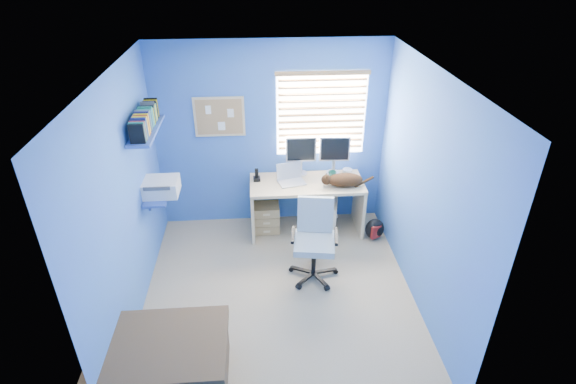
{
  "coord_description": "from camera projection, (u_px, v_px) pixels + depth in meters",
  "views": [
    {
      "loc": [
        -0.19,
        -3.86,
        3.53
      ],
      "look_at": [
        0.15,
        0.65,
        0.95
      ],
      "focal_mm": 28.0,
      "sensor_mm": 36.0,
      "label": 1
    }
  ],
  "objects": [
    {
      "name": "wall_left",
      "position": [
        125.0,
        204.0,
        4.39
      ],
      "size": [
        0.01,
        3.2,
        2.5
      ],
      "primitive_type": "cube",
      "color": "#3B7ACA",
      "rests_on": "ground"
    },
    {
      "name": "wall_front",
      "position": [
        291.0,
        315.0,
        3.1
      ],
      "size": [
        3.0,
        0.01,
        2.5
      ],
      "primitive_type": "cube",
      "color": "#3B7ACA",
      "rests_on": "ground"
    },
    {
      "name": "wall_shelves",
      "position": [
        152.0,
        155.0,
        4.96
      ],
      "size": [
        0.42,
        0.9,
        1.05
      ],
      "color": "#3251AB",
      "rests_on": "ground"
    },
    {
      "name": "laptop",
      "position": [
        292.0,
        175.0,
        5.79
      ],
      "size": [
        0.38,
        0.33,
        0.22
      ],
      "primitive_type": "cube",
      "rotation": [
        0.0,
        0.0,
        0.25
      ],
      "color": "silver",
      "rests_on": "desk"
    },
    {
      "name": "backpack",
      "position": [
        375.0,
        229.0,
        5.97
      ],
      "size": [
        0.31,
        0.28,
        0.29
      ],
      "primitive_type": "ellipsoid",
      "rotation": [
        0.0,
        0.0,
        0.44
      ],
      "color": "black",
      "rests_on": "floor"
    },
    {
      "name": "wall_right",
      "position": [
        424.0,
        193.0,
        4.59
      ],
      "size": [
        0.01,
        3.2,
        2.5
      ],
      "primitive_type": "cube",
      "color": "#3B7ACA",
      "rests_on": "ground"
    },
    {
      "name": "tower_pc",
      "position": [
        329.0,
        216.0,
        6.11
      ],
      "size": [
        0.28,
        0.47,
        0.45
      ],
      "primitive_type": "cube",
      "rotation": [
        0.0,
        0.0,
        -0.21
      ],
      "color": "beige",
      "rests_on": "floor"
    },
    {
      "name": "office_chair",
      "position": [
        314.0,
        250.0,
        5.22
      ],
      "size": [
        0.63,
        0.63,
        0.96
      ],
      "color": "black",
      "rests_on": "floor"
    },
    {
      "name": "floor",
      "position": [
        279.0,
        293.0,
        5.11
      ],
      "size": [
        3.0,
        3.2,
        0.0
      ],
      "primitive_type": "cube",
      "color": "tan",
      "rests_on": "ground"
    },
    {
      "name": "monitor_right",
      "position": [
        334.0,
        155.0,
        5.95
      ],
      "size": [
        0.41,
        0.14,
        0.54
      ],
      "primitive_type": "cube",
      "rotation": [
        0.0,
        0.0,
        -0.05
      ],
      "color": "silver",
      "rests_on": "desk"
    },
    {
      "name": "phone",
      "position": [
        257.0,
        174.0,
        5.87
      ],
      "size": [
        0.09,
        0.11,
        0.17
      ],
      "primitive_type": "cube",
      "rotation": [
        0.0,
        0.0,
        0.04
      ],
      "color": "black",
      "rests_on": "desk"
    },
    {
      "name": "cd_spindle",
      "position": [
        347.0,
        172.0,
        6.05
      ],
      "size": [
        0.13,
        0.13,
        0.07
      ],
      "primitive_type": "cylinder",
      "color": "silver",
      "rests_on": "desk"
    },
    {
      "name": "cat",
      "position": [
        345.0,
        180.0,
        5.74
      ],
      "size": [
        0.46,
        0.25,
        0.16
      ],
      "primitive_type": "ellipsoid",
      "rotation": [
        0.0,
        0.0,
        0.01
      ],
      "color": "black",
      "rests_on": "desk"
    },
    {
      "name": "drawer_boxes",
      "position": [
        266.0,
        218.0,
        6.11
      ],
      "size": [
        0.35,
        0.28,
        0.41
      ],
      "primitive_type": "cube",
      "color": "tan",
      "rests_on": "floor"
    },
    {
      "name": "ceiling",
      "position": [
        276.0,
        74.0,
        3.87
      ],
      "size": [
        3.0,
        3.2,
        0.0
      ],
      "primitive_type": "cube",
      "color": "white",
      "rests_on": "wall_back"
    },
    {
      "name": "yellow_book",
      "position": [
        321.0,
        231.0,
        5.98
      ],
      "size": [
        0.03,
        0.17,
        0.24
      ],
      "primitive_type": "cube",
      "color": "yellow",
      "rests_on": "floor"
    },
    {
      "name": "window_blinds",
      "position": [
        321.0,
        115.0,
        5.74
      ],
      "size": [
        1.15,
        0.05,
        1.1
      ],
      "color": "white",
      "rests_on": "ground"
    },
    {
      "name": "bed_corner",
      "position": [
        164.0,
        364.0,
        3.94
      ],
      "size": [
        1.09,
        0.78,
        0.52
      ],
      "primitive_type": "cube",
      "color": "brown",
      "rests_on": "floor"
    },
    {
      "name": "mug",
      "position": [
        332.0,
        175.0,
        5.93
      ],
      "size": [
        0.1,
        0.09,
        0.1
      ],
      "primitive_type": "imported",
      "color": "#217963",
      "rests_on": "desk"
    },
    {
      "name": "wall_back",
      "position": [
        271.0,
        137.0,
        5.87
      ],
      "size": [
        3.0,
        0.01,
        2.5
      ],
      "primitive_type": "cube",
      "color": "#3B7ACA",
      "rests_on": "ground"
    },
    {
      "name": "corkboard",
      "position": [
        219.0,
        117.0,
        5.67
      ],
      "size": [
        0.64,
        0.02,
        0.52
      ],
      "color": "beige",
      "rests_on": "ground"
    },
    {
      "name": "desk",
      "position": [
        306.0,
        206.0,
        6.04
      ],
      "size": [
        1.48,
        0.65,
        0.74
      ],
      "primitive_type": "cube",
      "color": "beige",
      "rests_on": "floor"
    },
    {
      "name": "monitor_left",
      "position": [
        301.0,
        156.0,
        5.93
      ],
      "size": [
        0.4,
        0.12,
        0.54
      ],
      "primitive_type": "cube",
      "rotation": [
        0.0,
        0.0,
        -0.0
      ],
      "color": "silver",
      "rests_on": "desk"
    }
  ]
}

